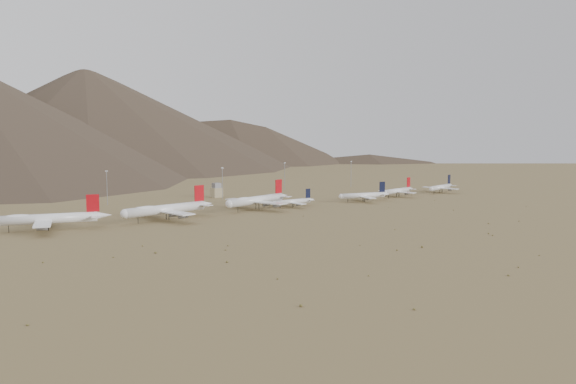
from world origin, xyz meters
TOP-DOWN VIEW (x-y plane):
  - ground at (0.00, 0.00)m, footprint 3000.00×3000.00m
  - widebody_west at (-123.79, 33.88)m, footprint 62.22×49.22m
  - widebody_centre at (-55.36, 29.78)m, footprint 66.11×51.62m
  - widebody_east at (15.90, 37.54)m, footprint 63.48×50.24m
  - narrowbody_a at (43.85, 31.82)m, footprint 38.24×27.34m
  - narrowbody_b at (108.40, 25.85)m, footprint 44.80×33.01m
  - narrowbody_c at (155.80, 33.95)m, footprint 45.96×33.65m
  - narrowbody_d at (211.32, 33.28)m, footprint 45.18×33.30m
  - control_tower at (30.00, 120.00)m, footprint 8.00×8.00m
  - mast_west at (-60.28, 123.54)m, footprint 2.00×0.60m
  - mast_centre at (27.75, 106.23)m, footprint 2.00×0.60m
  - mast_east at (114.21, 139.42)m, footprint 2.00×0.60m
  - mast_far_east at (183.64, 122.40)m, footprint 2.00×0.60m
  - desert_scrub at (-8.11, -107.31)m, footprint 448.84×177.09m

SIDE VIEW (x-z plane):
  - ground at x=0.00m, z-range 0.00..0.00m
  - desert_scrub at x=-8.11m, z-range -0.15..0.78m
  - narrowbody_a at x=43.85m, z-range -2.21..10.40m
  - narrowbody_b at x=108.40m, z-range -2.64..12.42m
  - narrowbody_d at x=211.32m, z-range -2.67..12.53m
  - narrowbody_c at x=155.80m, z-range -2.69..12.64m
  - control_tower at x=30.00m, z-range -0.68..11.32m
  - widebody_west at x=-123.79m, z-range -2.94..16.02m
  - widebody_east at x=15.90m, z-range -3.01..16.36m
  - widebody_centre at x=-55.36m, z-range -3.07..16.71m
  - mast_west at x=-60.28m, z-range 1.35..27.05m
  - mast_centre at x=27.75m, z-range 1.35..27.05m
  - mast_east at x=114.21m, z-range 1.35..27.05m
  - mast_far_east at x=183.64m, z-range 1.35..27.05m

